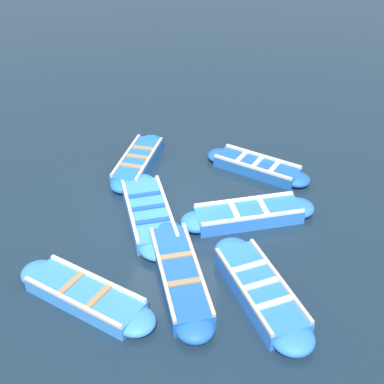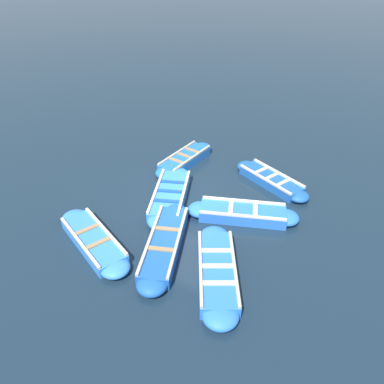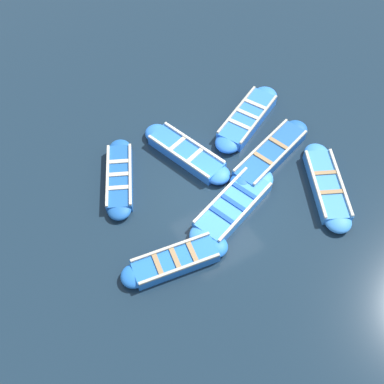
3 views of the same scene
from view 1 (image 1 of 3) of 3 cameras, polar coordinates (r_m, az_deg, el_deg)
ground_plane at (r=13.76m, az=-2.18°, el=-2.80°), size 120.00×120.00×0.00m
boat_mid_row at (r=13.64m, az=6.04°, el=-2.42°), size 3.59×1.90×0.43m
boat_end_of_row at (r=11.70m, az=-11.31°, el=-10.81°), size 3.49×2.21×0.40m
boat_bow_out at (r=15.75m, az=-5.77°, el=3.22°), size 1.18×3.26×0.41m
boat_tucked at (r=11.89m, az=-1.31°, el=-8.86°), size 2.01×3.89×0.44m
boat_centre at (r=13.67m, az=-4.66°, el=-2.26°), size 2.15×3.76×0.41m
boat_alongside at (r=11.65m, az=7.29°, el=-10.38°), size 2.46×3.61×0.44m
boat_outer_left at (r=15.58m, az=6.96°, el=2.67°), size 3.22×2.01×0.38m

